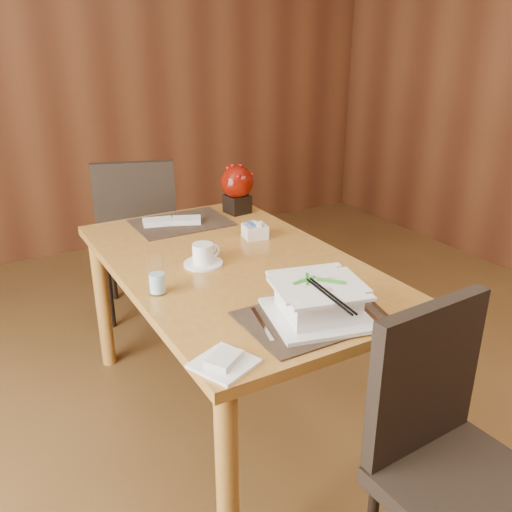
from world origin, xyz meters
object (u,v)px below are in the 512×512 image
soup_setting (318,301)px  bread_plate (224,364)px  far_chair (138,231)px  sugar_caddy (255,231)px  coffee_cup (203,256)px  dining_table (234,283)px  near_chair (450,448)px  water_glass (157,275)px  berry_decor (237,186)px  creamer_jug (203,251)px

soup_setting → bread_plate: soup_setting is taller
far_chair → sugar_caddy: bearing=124.9°
soup_setting → coffee_cup: soup_setting is taller
soup_setting → dining_table: bearing=105.2°
far_chair → coffee_cup: bearing=104.7°
bread_plate → sugar_caddy: bearing=55.4°
soup_setting → near_chair: size_ratio=0.40×
water_glass → bread_plate: 0.53m
berry_decor → dining_table: bearing=-119.4°
creamer_jug → bread_plate: creamer_jug is taller
soup_setting → far_chair: far_chair is taller
coffee_cup → near_chair: size_ratio=0.17×
water_glass → near_chair: size_ratio=0.15×
dining_table → water_glass: bearing=-161.3°
dining_table → soup_setting: size_ratio=4.04×
berry_decor → bread_plate: 1.40m
berry_decor → near_chair: 1.65m
soup_setting → sugar_caddy: soup_setting is taller
dining_table → soup_setting: soup_setting is taller
sugar_caddy → berry_decor: (0.11, 0.37, 0.11)m
creamer_jug → berry_decor: 0.64m
dining_table → soup_setting: 0.58m
sugar_caddy → creamer_jug: bearing=-160.4°
soup_setting → coffee_cup: bearing=116.9°
creamer_jug → near_chair: bearing=-78.4°
soup_setting → near_chair: 0.57m
coffee_cup → bread_plate: bearing=-110.1°
coffee_cup → sugar_caddy: coffee_cup is taller
dining_table → sugar_caddy: size_ratio=15.00×
berry_decor → far_chair: bearing=125.2°
near_chair → bread_plate: bearing=140.5°
sugar_caddy → bread_plate: size_ratio=0.65×
creamer_jug → far_chair: 1.03m
creamer_jug → bread_plate: 0.79m
creamer_jug → water_glass: bearing=-142.5°
sugar_caddy → berry_decor: size_ratio=0.41×
berry_decor → coffee_cup: bearing=-129.4°
water_glass → far_chair: bearing=75.5°
sugar_caddy → dining_table: bearing=-137.0°
berry_decor → sugar_caddy: bearing=-106.1°
creamer_jug → sugar_caddy: (0.31, 0.11, -0.00)m
sugar_caddy → near_chair: bearing=-93.3°
sugar_caddy → coffee_cup: bearing=-153.2°
coffee_cup → far_chair: size_ratio=0.16×
soup_setting → far_chair: (-0.07, 1.65, -0.26)m
water_glass → sugar_caddy: (0.58, 0.32, -0.04)m
dining_table → bread_plate: bread_plate is taller
sugar_caddy → bread_plate: (-0.58, -0.85, -0.02)m
creamer_jug → bread_plate: size_ratio=0.58×
sugar_caddy → near_chair: near_chair is taller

